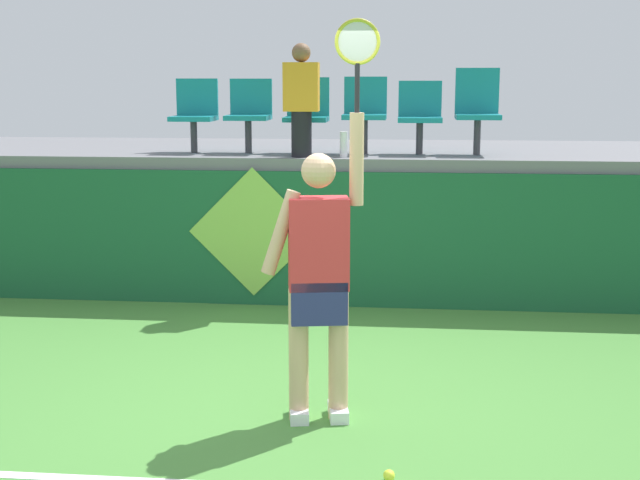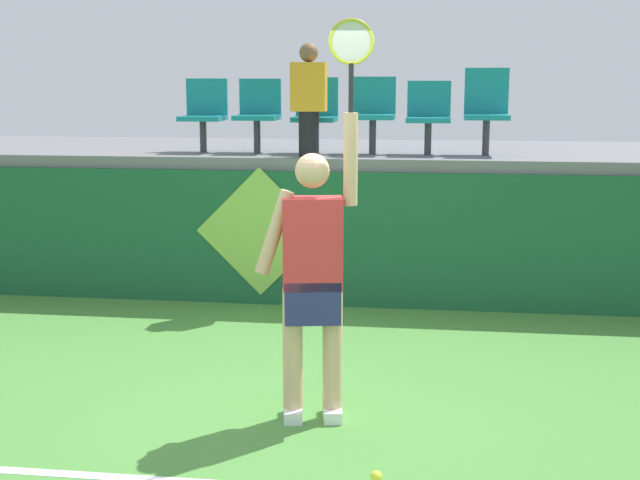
# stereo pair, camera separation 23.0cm
# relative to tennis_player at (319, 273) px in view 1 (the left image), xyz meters

# --- Properties ---
(ground_plane) EXTENTS (40.00, 40.00, 0.00)m
(ground_plane) POSITION_rel_tennis_player_xyz_m (-0.20, 0.08, -0.99)
(ground_plane) COLOR #478438
(court_back_wall) EXTENTS (11.20, 0.20, 1.33)m
(court_back_wall) POSITION_rel_tennis_player_xyz_m (-0.20, 2.95, -0.32)
(court_back_wall) COLOR #195633
(court_back_wall) RESTS_ON ground_plane
(spectator_platform) EXTENTS (11.20, 2.72, 0.12)m
(spectator_platform) POSITION_rel_tennis_player_xyz_m (-0.20, 4.26, 0.40)
(spectator_platform) COLOR slate
(spectator_platform) RESTS_ON court_back_wall
(tennis_player) EXTENTS (0.75, 0.32, 2.57)m
(tennis_player) POSITION_rel_tennis_player_xyz_m (0.00, 0.00, 0.00)
(tennis_player) COLOR white
(tennis_player) RESTS_ON ground_plane
(tennis_ball) EXTENTS (0.07, 0.07, 0.07)m
(tennis_ball) POSITION_rel_tennis_player_xyz_m (0.48, -0.87, -0.95)
(tennis_ball) COLOR #D1E533
(tennis_ball) RESTS_ON ground_plane
(water_bottle) EXTENTS (0.08, 0.08, 0.25)m
(water_bottle) POSITION_rel_tennis_player_xyz_m (-0.07, 3.10, 0.59)
(water_bottle) COLOR white
(water_bottle) RESTS_ON spectator_platform
(stadium_chair_0) EXTENTS (0.44, 0.42, 0.76)m
(stadium_chair_0) POSITION_rel_tennis_player_xyz_m (-1.66, 3.56, 0.88)
(stadium_chair_0) COLOR #38383D
(stadium_chair_0) RESTS_ON spectator_platform
(stadium_chair_1) EXTENTS (0.44, 0.42, 0.76)m
(stadium_chair_1) POSITION_rel_tennis_player_xyz_m (-1.09, 3.55, 0.88)
(stadium_chair_1) COLOR #38383D
(stadium_chair_1) RESTS_ON spectator_platform
(stadium_chair_2) EXTENTS (0.44, 0.42, 0.77)m
(stadium_chair_2) POSITION_rel_tennis_player_xyz_m (-0.49, 3.56, 0.88)
(stadium_chair_2) COLOR #38383D
(stadium_chair_2) RESTS_ON spectator_platform
(stadium_chair_3) EXTENTS (0.44, 0.42, 0.78)m
(stadium_chair_3) POSITION_rel_tennis_player_xyz_m (0.11, 3.55, 0.90)
(stadium_chair_3) COLOR #38383D
(stadium_chair_3) RESTS_ON spectator_platform
(stadium_chair_4) EXTENTS (0.44, 0.42, 0.74)m
(stadium_chair_4) POSITION_rel_tennis_player_xyz_m (0.67, 3.55, 0.87)
(stadium_chair_4) COLOR #38383D
(stadium_chair_4) RESTS_ON spectator_platform
(stadium_chair_5) EXTENTS (0.44, 0.42, 0.87)m
(stadium_chair_5) POSITION_rel_tennis_player_xyz_m (1.24, 3.56, 0.93)
(stadium_chair_5) COLOR #38383D
(stadium_chair_5) RESTS_ON spectator_platform
(spectator_0) EXTENTS (0.34, 0.20, 1.10)m
(spectator_0) POSITION_rel_tennis_player_xyz_m (-0.49, 3.09, 1.03)
(spectator_0) COLOR black
(spectator_0) RESTS_ON spectator_platform
(wall_signage_mount) EXTENTS (1.27, 0.01, 1.37)m
(wall_signage_mount) POSITION_rel_tennis_player_xyz_m (-0.94, 2.84, -0.99)
(wall_signage_mount) COLOR #195633
(wall_signage_mount) RESTS_ON ground_plane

